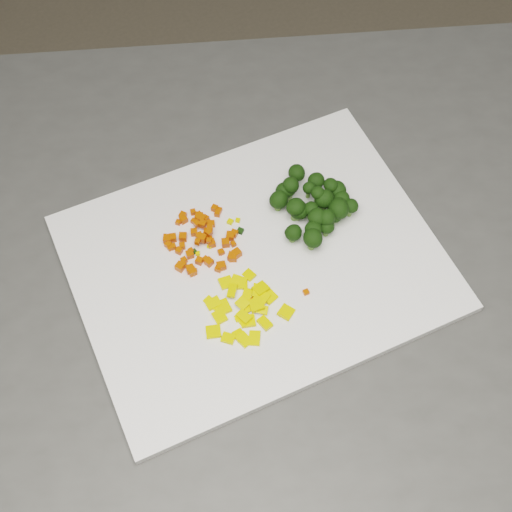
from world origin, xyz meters
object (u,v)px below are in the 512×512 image
cutting_board (256,263)px  carrot_pile (202,235)px  counter_block (286,396)px  broccoli_pile (319,198)px  pepper_pile (247,300)px

cutting_board → carrot_pile: carrot_pile is taller
counter_block → broccoli_pile: size_ratio=9.91×
carrot_pile → pepper_pile: carrot_pile is taller
counter_block → pepper_pile: bearing=-170.2°
counter_block → cutting_board: bearing=144.0°
pepper_pile → broccoli_pile: size_ratio=0.97×
pepper_pile → broccoli_pile: bearing=27.0°
cutting_board → pepper_pile: pepper_pile is taller
carrot_pile → broccoli_pile: bearing=-11.6°
counter_block → cutting_board: cutting_board is taller
counter_block → carrot_pile: carrot_pile is taller
pepper_pile → broccoli_pile: broccoli_pile is taller
pepper_pile → cutting_board: bearing=50.7°
cutting_board → broccoli_pile: 0.11m
carrot_pile → counter_block: bearing=-45.2°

